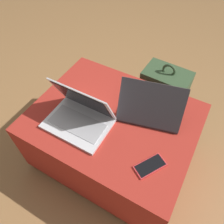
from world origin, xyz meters
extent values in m
plane|color=#9E7042|center=(0.00, 0.00, 0.00)|extent=(14.00, 14.00, 0.00)
cube|color=maroon|center=(0.00, 0.00, 0.03)|extent=(0.86, 0.68, 0.05)
cube|color=#B22D23|center=(0.00, 0.00, 0.25)|extent=(0.90, 0.71, 0.39)
cube|color=silver|center=(-0.14, -0.14, 0.45)|extent=(0.34, 0.24, 0.02)
cube|color=#B2B2B7|center=(-0.14, -0.14, 0.46)|extent=(0.30, 0.13, 0.00)
cube|color=silver|center=(-0.14, -0.06, 0.57)|extent=(0.34, 0.10, 0.22)
cube|color=black|center=(-0.14, -0.07, 0.57)|extent=(0.30, 0.09, 0.20)
cube|color=#333338|center=(0.16, 0.14, 0.45)|extent=(0.37, 0.31, 0.02)
cube|color=#232328|center=(0.16, 0.14, 0.46)|extent=(0.31, 0.19, 0.00)
cube|color=#333338|center=(0.17, 0.07, 0.56)|extent=(0.35, 0.19, 0.21)
cube|color=black|center=(0.17, 0.08, 0.56)|extent=(0.31, 0.16, 0.19)
cube|color=red|center=(0.29, -0.17, 0.45)|extent=(0.14, 0.16, 0.01)
cube|color=black|center=(0.29, -0.17, 0.45)|extent=(0.12, 0.15, 0.00)
cube|color=#385133|center=(0.14, 0.48, 0.23)|extent=(0.31, 0.21, 0.45)
cube|color=#2F452B|center=(0.14, 0.60, 0.14)|extent=(0.25, 0.08, 0.20)
torus|color=#385133|center=(0.14, 0.48, 0.47)|extent=(0.09, 0.02, 0.09)
camera|label=1|loc=(0.35, -0.64, 1.39)|focal=35.00mm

